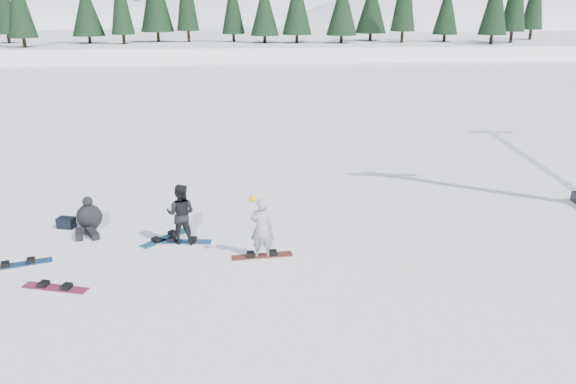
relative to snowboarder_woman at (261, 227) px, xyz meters
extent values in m
plane|color=white|center=(-1.24, -0.63, -0.78)|extent=(420.00, 420.00, 0.00)
cube|color=white|center=(-1.24, 54.37, -1.78)|extent=(90.00, 14.00, 5.00)
ellipsoid|color=white|center=(-71.24, 169.37, -14.39)|extent=(143.00, 110.00, 49.50)
ellipsoid|color=white|center=(18.76, 199.37, -15.41)|extent=(182.00, 140.00, 53.20)
ellipsoid|color=white|center=(108.76, 184.37, -14.64)|extent=(156.00, 120.00, 50.40)
ellipsoid|color=white|center=(58.76, 149.37, -13.15)|extent=(117.00, 90.00, 45.00)
cone|color=black|center=(-22.35, 54.37, 4.47)|extent=(3.20, 3.20, 7.50)
cone|color=black|center=(-18.13, 54.37, 4.47)|extent=(3.20, 3.20, 7.50)
cone|color=black|center=(-13.91, 54.37, 4.47)|extent=(3.20, 3.20, 7.50)
cone|color=black|center=(-9.69, 54.37, 4.47)|extent=(3.20, 3.20, 7.50)
cone|color=black|center=(-5.47, 54.37, 4.47)|extent=(3.20, 3.20, 7.50)
cone|color=black|center=(-1.24, 54.37, 4.47)|extent=(3.20, 3.20, 7.50)
cone|color=black|center=(2.98, 54.37, 4.47)|extent=(3.20, 3.20, 7.50)
cone|color=black|center=(7.20, 54.37, 4.47)|extent=(3.20, 3.20, 7.50)
cone|color=black|center=(11.42, 54.37, 4.47)|extent=(3.20, 3.20, 7.50)
cone|color=black|center=(15.65, 54.37, 4.47)|extent=(3.20, 3.20, 7.50)
cone|color=black|center=(19.87, 54.37, 4.47)|extent=(3.20, 3.20, 7.50)
cone|color=black|center=(24.09, 54.37, 4.47)|extent=(3.20, 3.20, 7.50)
cone|color=black|center=(28.31, 54.37, 4.47)|extent=(3.20, 3.20, 7.50)
cone|color=black|center=(32.53, 54.37, 4.47)|extent=(3.20, 3.20, 7.50)
cone|color=black|center=(36.76, 54.37, 4.47)|extent=(3.20, 3.20, 7.50)
imported|color=#A8A8AD|center=(0.00, 0.00, -0.02)|extent=(0.58, 0.40, 1.52)
sphere|color=yellow|center=(-0.20, -0.12, 0.80)|extent=(0.18, 0.18, 0.18)
imported|color=black|center=(-2.02, 1.06, 0.02)|extent=(0.87, 0.74, 1.59)
ellipsoid|color=black|center=(-4.63, 2.16, -0.40)|extent=(0.86, 0.80, 0.72)
sphere|color=black|center=(-4.63, 2.16, 0.05)|extent=(0.27, 0.27, 0.27)
cube|color=black|center=(-4.46, 1.64, -0.68)|extent=(0.48, 0.64, 0.18)
cube|color=black|center=(-4.80, 1.64, -0.68)|extent=(0.33, 0.66, 0.18)
cube|color=black|center=(-5.33, 2.36, -0.63)|extent=(0.52, 0.42, 0.30)
cube|color=maroon|center=(0.00, 0.00, -0.76)|extent=(1.52, 0.41, 0.03)
cube|color=#1D629F|center=(-2.02, 1.06, -0.76)|extent=(1.52, 0.46, 0.03)
cube|color=#9C2246|center=(-4.59, -1.23, -0.76)|extent=(1.52, 0.70, 0.03)
cube|color=navy|center=(-5.81, 0.03, -0.76)|extent=(1.51, 0.73, 0.03)
cube|color=#1A6E90|center=(-2.51, 1.32, -0.76)|extent=(1.23, 1.29, 0.03)
camera|label=1|loc=(-0.49, -12.62, 5.15)|focal=35.00mm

